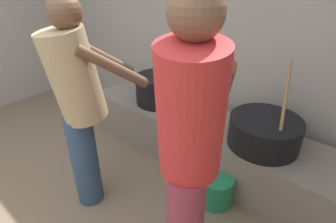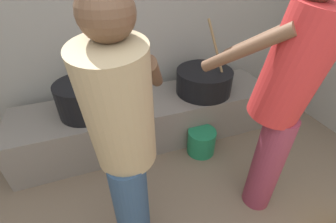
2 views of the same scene
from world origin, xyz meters
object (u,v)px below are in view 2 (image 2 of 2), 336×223
at_px(cooking_pot_secondary, 84,98).
at_px(cook_in_tan_shirt, 124,139).
at_px(cook_in_red_shirt, 284,95).
at_px(bucket_green_plastic, 201,141).
at_px(cooking_pot_main, 204,81).

bearing_deg(cooking_pot_secondary, cook_in_tan_shirt, -79.50).
bearing_deg(cook_in_red_shirt, bucket_green_plastic, 103.97).
xyz_separation_m(cook_in_red_shirt, bucket_green_plastic, (-0.15, 0.61, -0.83)).
relative_size(cook_in_tan_shirt, bucket_green_plastic, 5.89).
bearing_deg(cooking_pot_main, bucket_green_plastic, -115.01).
distance_m(cooking_pot_main, cook_in_tan_shirt, 1.39).
xyz_separation_m(cooking_pot_main, cook_in_tan_shirt, (-0.95, -0.97, 0.33)).
relative_size(cooking_pot_secondary, bucket_green_plastic, 1.71).
bearing_deg(cooking_pot_main, cooking_pot_secondary, 179.06).
bearing_deg(cook_in_tan_shirt, cook_in_red_shirt, -0.05).
xyz_separation_m(cooking_pot_secondary, cook_in_tan_shirt, (0.18, -0.98, 0.30)).
distance_m(cooking_pot_secondary, bucket_green_plastic, 1.14).
xyz_separation_m(cook_in_red_shirt, cook_in_tan_shirt, (-0.93, 0.00, -0.06)).
relative_size(cooking_pot_main, cook_in_red_shirt, 0.41).
height_order(cooking_pot_main, bucket_green_plastic, cooking_pot_main).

